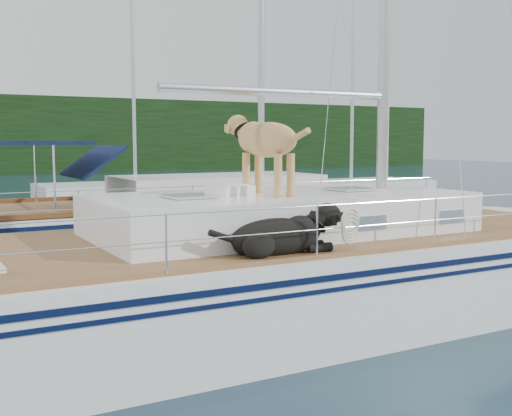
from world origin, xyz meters
TOP-DOWN VIEW (x-y plane):
  - ground at (0.00, 0.00)m, footprint 120.00×120.00m
  - main_sailboat at (0.09, -0.01)m, footprint 12.00×3.80m
  - neighbor_sailboat at (1.68, 6.17)m, footprint 11.00×3.50m
  - bg_boat_center at (4.00, 16.00)m, footprint 7.20×3.00m
  - bg_boat_east at (12.00, 13.00)m, footprint 6.40×3.00m

SIDE VIEW (x-z plane):
  - ground at x=0.00m, z-range 0.00..0.00m
  - bg_boat_center at x=4.00m, z-range -5.37..6.28m
  - bg_boat_east at x=12.00m, z-range -5.37..6.28m
  - neighbor_sailboat at x=1.68m, z-range -6.02..7.28m
  - main_sailboat at x=0.09m, z-range -6.32..7.69m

